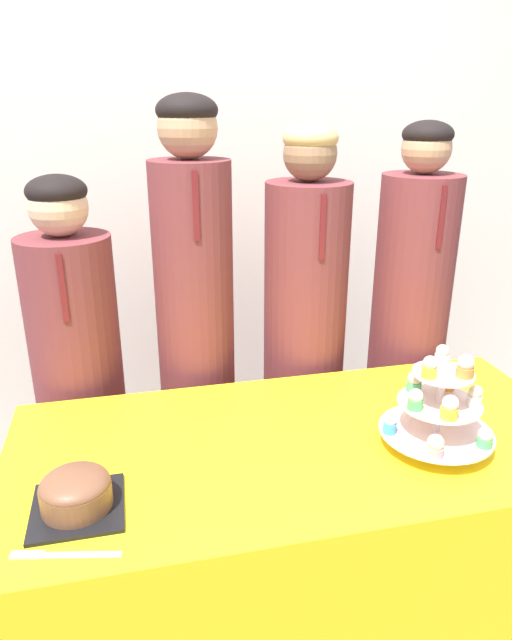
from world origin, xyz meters
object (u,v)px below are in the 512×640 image
student_1 (196,344)px  student_3 (407,339)px  cake_knife (47,555)px  round_cake (76,492)px  student_2 (304,349)px  cupcake_stand (440,406)px  student_0 (81,389)px

student_1 → student_3: size_ratio=1.06×
student_1 → student_3: 0.85m
cake_knife → round_cake: bearing=80.5°
student_1 → student_2: 0.42m
cupcake_stand → student_0: (-1.00, 0.71, -0.19)m
student_0 → student_3: student_3 is taller
student_0 → student_1: size_ratio=0.86×
student_0 → cake_knife: bearing=-90.9°
cake_knife → student_2: bearing=58.3°
cake_knife → student_0: 0.90m
student_2 → student_3: bearing=-0.0°
student_0 → student_2: 0.84m
student_1 → student_2: size_ratio=1.06×
cake_knife → student_2: (0.86, 0.90, 0.01)m
round_cake → student_0: bearing=93.1°
round_cake → student_1: size_ratio=0.13×
cake_knife → student_2: size_ratio=0.15×
round_cake → student_3: student_3 is taller
cake_knife → student_1: (0.44, 0.90, 0.07)m
round_cake → student_3: bearing=31.5°
round_cake → student_1: 0.85m
cake_knife → cupcake_stand: size_ratio=0.74×
cake_knife → student_2: 1.24m
round_cake → cake_knife: (-0.06, -0.14, -0.05)m
student_2 → student_3: (0.44, -0.00, 0.00)m
round_cake → student_2: 1.10m
cupcake_stand → student_1: 0.92m
cake_knife → cupcake_stand: cupcake_stand is taller
student_2 → student_1: bearing=-180.0°
student_0 → student_3: size_ratio=0.90×
cupcake_stand → student_0: student_0 is taller
cake_knife → student_1: size_ratio=0.14×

